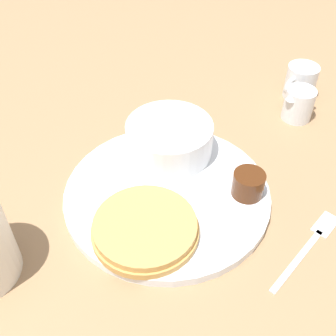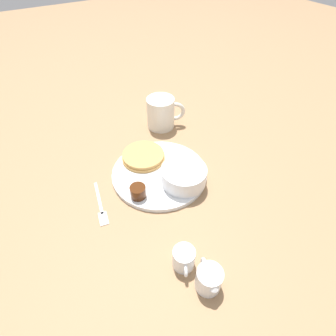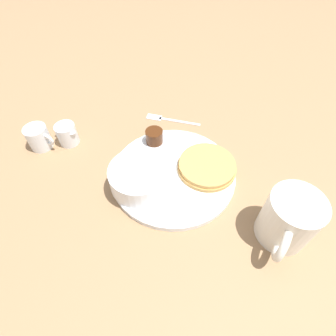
# 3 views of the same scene
# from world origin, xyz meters

# --- Properties ---
(ground_plane) EXTENTS (4.00, 4.00, 0.00)m
(ground_plane) POSITION_xyz_m (0.00, 0.00, 0.00)
(ground_plane) COLOR #93704C
(plate) EXTENTS (0.26, 0.26, 0.01)m
(plate) POSITION_xyz_m (0.00, 0.00, 0.01)
(plate) COLOR white
(plate) RESTS_ON ground_plane
(pancake_stack) EXTENTS (0.12, 0.12, 0.02)m
(pancake_stack) POSITION_xyz_m (-0.01, 0.07, 0.02)
(pancake_stack) COLOR tan
(pancake_stack) RESTS_ON plate
(bowl) EXTENTS (0.12, 0.12, 0.05)m
(bowl) POSITION_xyz_m (0.04, -0.06, 0.04)
(bowl) COLOR white
(bowl) RESTS_ON plate
(syrup_cup) EXTENTS (0.04, 0.04, 0.03)m
(syrup_cup) POSITION_xyz_m (-0.09, -0.05, 0.03)
(syrup_cup) COLOR #47230F
(syrup_cup) RESTS_ON plate
(butter_ramekin) EXTENTS (0.05, 0.05, 0.04)m
(butter_ramekin) POSITION_xyz_m (0.03, -0.09, 0.03)
(butter_ramekin) COLOR white
(butter_ramekin) RESTS_ON plate
(coffee_mug) EXTENTS (0.12, 0.09, 0.10)m
(coffee_mug) POSITION_xyz_m (0.12, 0.20, 0.05)
(coffee_mug) COLOR silver
(coffee_mug) RESTS_ON ground_plane
(creamer_pitcher_near) EXTENTS (0.04, 0.06, 0.05)m
(creamer_pitcher_near) POSITION_xyz_m (-0.09, -0.25, 0.03)
(creamer_pitcher_near) COLOR white
(creamer_pitcher_near) RESTS_ON ground_plane
(creamer_pitcher_far) EXTENTS (0.05, 0.07, 0.06)m
(creamer_pitcher_far) POSITION_xyz_m (-0.07, -0.31, 0.03)
(creamer_pitcher_far) COLOR white
(creamer_pitcher_far) RESTS_ON ground_plane
(fork) EXTENTS (0.04, 0.14, 0.00)m
(fork) POSITION_xyz_m (-0.18, -0.03, 0.00)
(fork) COLOR silver
(fork) RESTS_ON ground_plane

